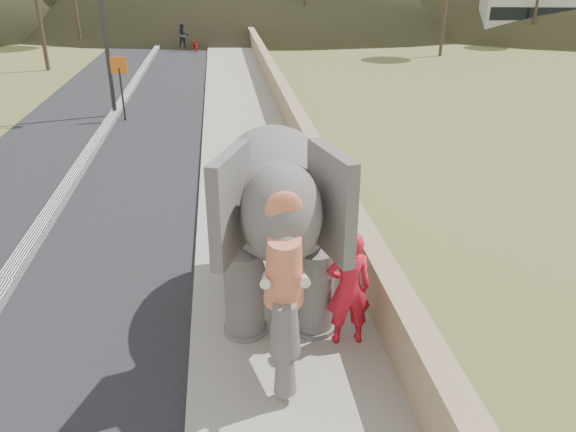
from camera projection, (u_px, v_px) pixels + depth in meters
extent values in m
plane|color=olive|center=(274.00, 283.00, 10.71)|extent=(160.00, 160.00, 0.00)
cube|color=black|center=(100.00, 140.00, 19.19)|extent=(7.00, 120.00, 0.03)
cube|color=black|center=(99.00, 138.00, 19.15)|extent=(0.35, 120.00, 0.22)
cube|color=#9E9687|center=(246.00, 134.00, 19.72)|extent=(3.00, 120.00, 0.15)
cube|color=tan|center=(292.00, 119.00, 19.70)|extent=(0.30, 120.00, 1.10)
cylinder|color=#29292D|center=(102.00, 9.00, 20.61)|extent=(0.16, 0.16, 8.00)
cylinder|color=#2D2D33|center=(122.00, 95.00, 21.16)|extent=(0.08, 0.08, 2.00)
cube|color=orange|center=(119.00, 65.00, 20.71)|extent=(0.60, 0.05, 0.60)
imported|color=#B3B3BA|center=(489.00, 31.00, 43.00)|extent=(4.55, 3.21, 1.44)
cube|color=beige|center=(556.00, 20.00, 42.07)|extent=(11.27, 4.46, 3.10)
imported|color=red|center=(349.00, 288.00, 8.48)|extent=(0.70, 0.46, 1.91)
imported|color=maroon|center=(195.00, 44.00, 37.96)|extent=(0.90, 1.82, 0.92)
imported|color=#222227|center=(183.00, 36.00, 37.63)|extent=(0.86, 0.72, 1.58)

